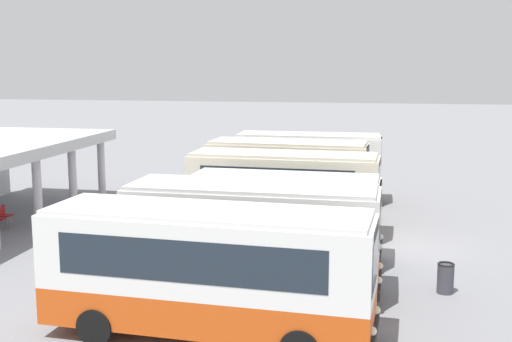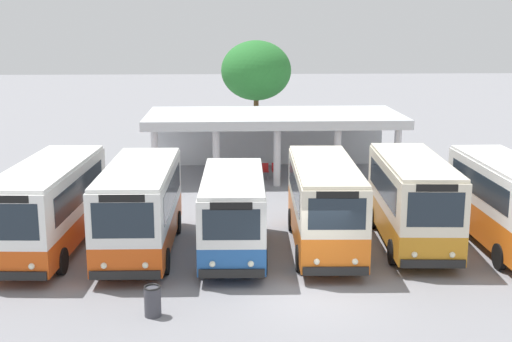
# 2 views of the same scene
# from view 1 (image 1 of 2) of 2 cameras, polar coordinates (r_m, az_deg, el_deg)

# --- Properties ---
(ground_plane) EXTENTS (180.00, 180.00, 0.00)m
(ground_plane) POSITION_cam_1_polar(r_m,az_deg,el_deg) (24.52, 12.56, -6.52)
(ground_plane) COLOR gray
(city_bus_nearest_orange) EXTENTS (2.76, 8.17, 3.20)m
(city_bus_nearest_orange) POSITION_cam_1_polar(r_m,az_deg,el_deg) (15.86, -4.22, -8.43)
(city_bus_nearest_orange) COLOR black
(city_bus_nearest_orange) RESTS_ON ground
(city_bus_second_in_row) EXTENTS (2.55, 7.43, 3.21)m
(city_bus_second_in_row) POSITION_cam_1_polar(r_m,az_deg,el_deg) (18.88, -0.31, -5.48)
(city_bus_second_in_row) COLOR black
(city_bus_second_in_row) RESTS_ON ground
(city_bus_middle_cream) EXTENTS (2.43, 6.58, 2.93)m
(city_bus_middle_cream) POSITION_cam_1_polar(r_m,az_deg,el_deg) (22.03, 2.51, -3.72)
(city_bus_middle_cream) COLOR black
(city_bus_middle_cream) RESTS_ON ground
(city_bus_fourth_amber) EXTENTS (2.52, 7.50, 3.23)m
(city_bus_fourth_amber) POSITION_cam_1_polar(r_m,az_deg,el_deg) (25.30, 2.45, -1.64)
(city_bus_fourth_amber) COLOR black
(city_bus_fourth_amber) RESTS_ON ground
(city_bus_fifth_blue) EXTENTS (2.64, 7.15, 3.29)m
(city_bus_fifth_blue) POSITION_cam_1_polar(r_m,az_deg,el_deg) (28.59, 2.80, -0.31)
(city_bus_fifth_blue) COLOR black
(city_bus_fifth_blue) RESTS_ON ground
(city_bus_far_end_green) EXTENTS (2.25, 7.12, 3.28)m
(city_bus_far_end_green) POSITION_cam_1_polar(r_m,az_deg,el_deg) (31.79, 4.63, 0.64)
(city_bus_far_end_green) COLOR black
(city_bus_far_end_green) RESTS_ON ground
(waiting_chair_middle_seat) EXTENTS (0.46, 0.46, 0.86)m
(waiting_chair_middle_seat) POSITION_cam_1_polar(r_m,az_deg,el_deg) (28.72, -21.21, -3.53)
(waiting_chair_middle_seat) COLOR slate
(waiting_chair_middle_seat) RESTS_ON ground
(litter_bin_apron) EXTENTS (0.49, 0.49, 0.90)m
(litter_bin_apron) POSITION_cam_1_polar(r_m,az_deg,el_deg) (19.96, 16.30, -9.00)
(litter_bin_apron) COLOR #3F3F47
(litter_bin_apron) RESTS_ON ground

